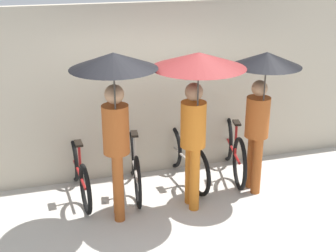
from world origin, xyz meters
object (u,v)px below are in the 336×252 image
parked_bicycle_3 (233,149)px  pedestrian_center (197,85)px  parked_bicycle_0 (79,172)px  parked_bicycle_2 (184,156)px  parked_bicycle_1 (134,164)px  pedestrian_leading (114,93)px  pedestrian_trailing (263,88)px

parked_bicycle_3 → pedestrian_center: (-0.91, -0.85, 1.29)m
parked_bicycle_0 → parked_bicycle_2: parked_bicycle_0 is taller
parked_bicycle_3 → parked_bicycle_0: bearing=103.5°
parked_bicycle_0 → parked_bicycle_1: (0.76, -0.04, 0.02)m
parked_bicycle_1 → parked_bicycle_2: size_ratio=1.01×
parked_bicycle_0 → parked_bicycle_2: size_ratio=0.98×
parked_bicycle_0 → parked_bicycle_3: size_ratio=0.96×
parked_bicycle_3 → pedestrian_leading: size_ratio=0.79×
parked_bicycle_2 → parked_bicycle_0: bearing=86.1°
parked_bicycle_0 → pedestrian_trailing: 2.70m
parked_bicycle_2 → pedestrian_leading: bearing=121.4°
parked_bicycle_0 → pedestrian_trailing: bearing=-108.4°
pedestrian_leading → pedestrian_center: size_ratio=1.03×
parked_bicycle_0 → pedestrian_trailing: size_ratio=0.81×
parked_bicycle_0 → parked_bicycle_1: 0.77m
pedestrian_trailing → parked_bicycle_0: bearing=-12.9°
pedestrian_leading → pedestrian_trailing: pedestrian_leading is taller
parked_bicycle_0 → pedestrian_center: (1.37, -0.83, 1.33)m
parked_bicycle_2 → pedestrian_center: size_ratio=0.79×
parked_bicycle_1 → pedestrian_trailing: bearing=-103.4°
parked_bicycle_0 → parked_bicycle_1: bearing=-95.7°
pedestrian_leading → pedestrian_center: pedestrian_leading is taller
parked_bicycle_2 → pedestrian_trailing: pedestrian_trailing is taller
pedestrian_trailing → parked_bicycle_1: bearing=-18.6°
parked_bicycle_2 → parked_bicycle_3: bearing=-94.6°
parked_bicycle_0 → parked_bicycle_2: (1.52, 0.02, 0.01)m
pedestrian_leading → pedestrian_center: bearing=-173.9°
parked_bicycle_0 → pedestrian_center: 2.09m
parked_bicycle_1 → parked_bicycle_3: parked_bicycle_1 is taller
parked_bicycle_0 → pedestrian_center: bearing=-124.0°
parked_bicycle_3 → pedestrian_leading: pedestrian_leading is taller
parked_bicycle_2 → pedestrian_leading: 1.91m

